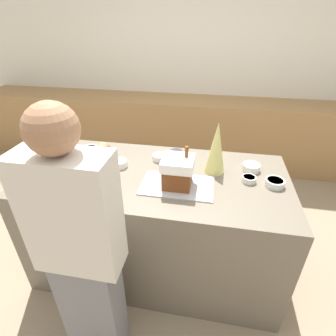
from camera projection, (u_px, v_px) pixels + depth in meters
ground_plane at (159, 260)px, 2.31m from camera, size 12.00×12.00×0.00m
wall_back at (192, 63)px, 3.56m from camera, size 8.00×0.05×2.60m
back_cabinet_block at (187, 131)px, 3.72m from camera, size 6.00×0.60×0.90m
kitchen_island at (158, 222)px, 2.08m from camera, size 1.85×0.91×0.89m
baking_tray at (177, 185)px, 1.73m from camera, size 0.48×0.30×0.01m
gingerbread_house at (178, 171)px, 1.67m from camera, size 0.20×0.20×0.27m
decorative_tree at (216, 148)px, 1.80m from camera, size 0.14×0.14×0.37m
candy_bowl_near_tray_right at (249, 179)px, 1.76m from camera, size 0.10×0.10×0.04m
candy_bowl_behind_tray at (251, 167)px, 1.89m from camera, size 0.12×0.12×0.05m
candy_bowl_beside_tree at (160, 157)px, 2.03m from camera, size 0.11×0.11×0.05m
candy_bowl_front_corner at (119, 163)px, 1.94m from camera, size 0.12×0.12×0.05m
candy_bowl_center_rear at (90, 149)px, 2.15m from camera, size 0.13×0.13×0.04m
candy_bowl_near_tray_left at (275, 182)px, 1.72m from camera, size 0.12×0.12×0.05m
candy_bowl_far_left at (64, 150)px, 2.15m from camera, size 0.12×0.12×0.04m
mug at (176, 156)px, 2.00m from camera, size 0.10×0.10×0.09m
person at (82, 254)px, 1.32m from camera, size 0.42×0.53×1.61m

